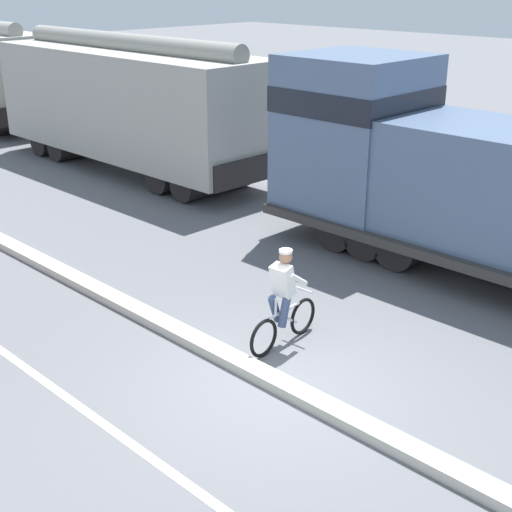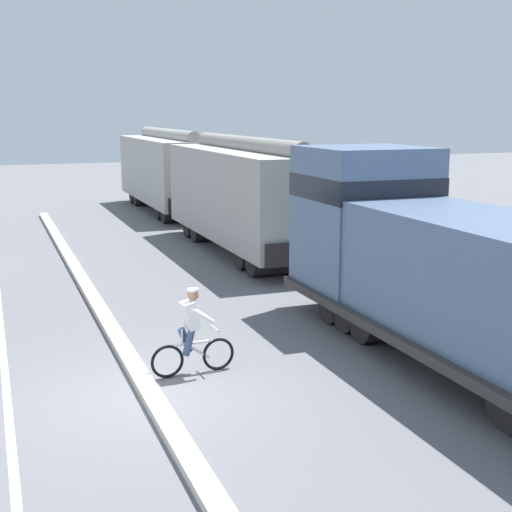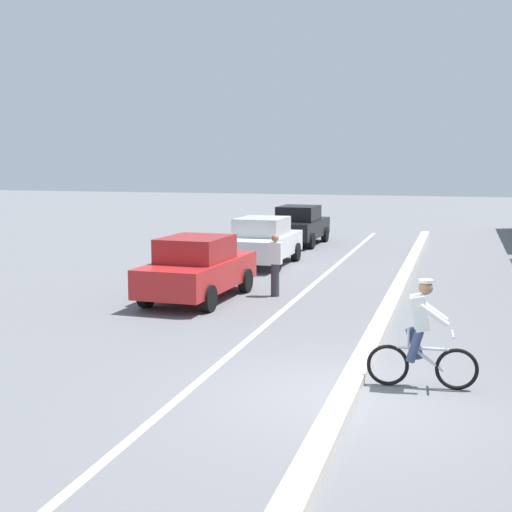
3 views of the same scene
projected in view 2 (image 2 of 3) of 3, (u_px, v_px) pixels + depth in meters
ground_plane at (149, 395)px, 12.87m from camera, size 120.00×120.00×0.00m
median_curb at (98, 307)px, 18.36m from camera, size 0.36×36.00×0.16m
lane_stripe at (0, 320)px, 17.54m from camera, size 0.14×36.00×0.01m
locomotive at (450, 275)px, 14.41m from camera, size 3.10×11.61×4.20m
hopper_car_lead at (246, 196)px, 25.49m from camera, size 2.90×10.60×4.18m
hopper_car_middle at (168, 171)px, 36.13m from camera, size 2.90×10.60×4.18m
cyclist at (192, 334)px, 13.76m from camera, size 1.71×0.48×1.71m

